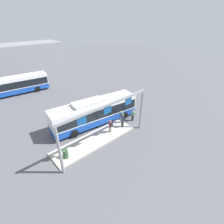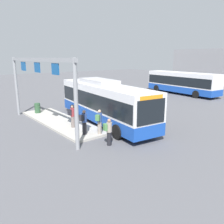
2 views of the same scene
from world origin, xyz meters
name	(u,v)px [view 1 (image 1 of 2)]	position (x,y,z in m)	size (l,w,h in m)	color
ground_plane	(96,123)	(0.00, 0.00, 0.00)	(120.00, 120.00, 0.00)	#56565B
platform_curb	(95,140)	(-2.21, -2.80, 0.08)	(10.00, 2.80, 0.16)	#B2ADA3
bus_main	(95,111)	(-0.01, 0.00, 1.81)	(11.61, 3.98, 3.46)	#1947AD
bus_background_left	(15,84)	(-4.72, 17.62, 1.78)	(11.35, 3.57, 3.10)	#1947AD
person_boarding	(133,115)	(4.17, -2.80, 0.89)	(0.43, 0.58, 1.67)	black
person_waiting_near	(123,121)	(1.91, -3.12, 1.05)	(0.44, 0.59, 1.67)	black
person_waiting_mid	(121,117)	(2.47, -2.26, 1.05)	(0.51, 0.60, 1.67)	gray
person_waiting_far	(110,126)	(0.03, -2.92, 1.05)	(0.34, 0.52, 1.67)	slate
platform_sign_gantry	(108,116)	(-1.77, -4.58, 3.83)	(10.95, 0.24, 5.20)	gray
station_building	(8,59)	(-1.66, 32.90, 3.33)	(26.01, 8.00, 6.66)	gray
trash_bin	(66,154)	(-6.04, -3.18, 0.61)	(0.52, 0.52, 0.90)	#2D5133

